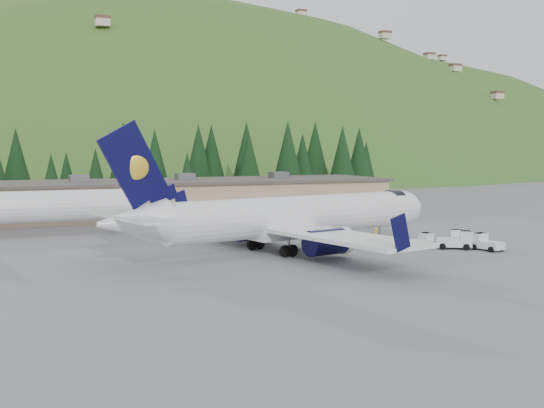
{
  "coord_description": "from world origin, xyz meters",
  "views": [
    {
      "loc": [
        -27.89,
        -58.19,
        9.74
      ],
      "look_at": [
        0.0,
        6.0,
        4.0
      ],
      "focal_mm": 45.0,
      "sensor_mm": 36.0,
      "label": 1
    }
  ],
  "objects_px": {
    "baggage_tug_a": "(420,241)",
    "baggage_tug_c": "(485,243)",
    "second_airliner": "(7,207)",
    "baggage_tug_d": "(458,238)",
    "baggage_tug_b": "(457,241)",
    "terminal_building": "(151,198)",
    "airliner": "(288,218)",
    "ramp_worker": "(375,237)"
  },
  "relations": [
    {
      "from": "baggage_tug_a",
      "to": "baggage_tug_c",
      "type": "distance_m",
      "value": 6.1
    },
    {
      "from": "second_airliner",
      "to": "baggage_tug_a",
      "type": "height_order",
      "value": "second_airliner"
    },
    {
      "from": "second_airliner",
      "to": "baggage_tug_d",
      "type": "height_order",
      "value": "second_airliner"
    },
    {
      "from": "baggage_tug_a",
      "to": "baggage_tug_b",
      "type": "height_order",
      "value": "baggage_tug_b"
    },
    {
      "from": "baggage_tug_c",
      "to": "baggage_tug_d",
      "type": "relative_size",
      "value": 1.01
    },
    {
      "from": "baggage_tug_a",
      "to": "terminal_building",
      "type": "relative_size",
      "value": 0.04
    },
    {
      "from": "terminal_building",
      "to": "baggage_tug_d",
      "type": "height_order",
      "value": "terminal_building"
    },
    {
      "from": "baggage_tug_a",
      "to": "baggage_tug_b",
      "type": "xyz_separation_m",
      "value": [
        3.03,
        -1.79,
        0.13
      ]
    },
    {
      "from": "airliner",
      "to": "ramp_worker",
      "type": "bearing_deg",
      "value": -13.22
    },
    {
      "from": "baggage_tug_a",
      "to": "second_airliner",
      "type": "bearing_deg",
      "value": 145.7
    },
    {
      "from": "baggage_tug_b",
      "to": "baggage_tug_a",
      "type": "bearing_deg",
      "value": -175.68
    },
    {
      "from": "baggage_tug_d",
      "to": "baggage_tug_a",
      "type": "bearing_deg",
      "value": 121.07
    },
    {
      "from": "baggage_tug_c",
      "to": "second_airliner",
      "type": "bearing_deg",
      "value": 44.64
    },
    {
      "from": "airliner",
      "to": "baggage_tug_b",
      "type": "xyz_separation_m",
      "value": [
        15.75,
        -5.08,
        -2.4
      ]
    },
    {
      "from": "baggage_tug_b",
      "to": "terminal_building",
      "type": "bearing_deg",
      "value": 149.41
    },
    {
      "from": "baggage_tug_b",
      "to": "baggage_tug_d",
      "type": "distance_m",
      "value": 2.65
    },
    {
      "from": "airliner",
      "to": "terminal_building",
      "type": "height_order",
      "value": "airliner"
    },
    {
      "from": "second_airliner",
      "to": "ramp_worker",
      "type": "bearing_deg",
      "value": -33.92
    },
    {
      "from": "second_airliner",
      "to": "baggage_tug_b",
      "type": "bearing_deg",
      "value": -34.55
    },
    {
      "from": "airliner",
      "to": "baggage_tug_c",
      "type": "relative_size",
      "value": 11.34
    },
    {
      "from": "second_airliner",
      "to": "terminal_building",
      "type": "relative_size",
      "value": 0.39
    },
    {
      "from": "baggage_tug_b",
      "to": "baggage_tug_c",
      "type": "xyz_separation_m",
      "value": [
        1.94,
        -1.74,
        -0.09
      ]
    },
    {
      "from": "second_airliner",
      "to": "baggage_tug_b",
      "type": "relative_size",
      "value": 7.43
    },
    {
      "from": "ramp_worker",
      "to": "baggage_tug_b",
      "type": "bearing_deg",
      "value": 101.96
    },
    {
      "from": "baggage_tug_b",
      "to": "second_airliner",
      "type": "bearing_deg",
      "value": -179.63
    },
    {
      "from": "terminal_building",
      "to": "baggage_tug_d",
      "type": "xyz_separation_m",
      "value": [
        21.42,
        -41.26,
        -1.95
      ]
    },
    {
      "from": "baggage_tug_c",
      "to": "baggage_tug_b",
      "type": "bearing_deg",
      "value": 37.74
    },
    {
      "from": "airliner",
      "to": "baggage_tug_a",
      "type": "xyz_separation_m",
      "value": [
        12.72,
        -3.29,
        -2.53
      ]
    },
    {
      "from": "second_airliner",
      "to": "baggage_tug_c",
      "type": "bearing_deg",
      "value": -34.92
    },
    {
      "from": "baggage_tug_a",
      "to": "ramp_worker",
      "type": "height_order",
      "value": "ramp_worker"
    },
    {
      "from": "second_airliner",
      "to": "baggage_tug_b",
      "type": "height_order",
      "value": "second_airliner"
    },
    {
      "from": "second_airliner",
      "to": "baggage_tug_a",
      "type": "relative_size",
      "value": 9.81
    },
    {
      "from": "baggage_tug_a",
      "to": "ramp_worker",
      "type": "xyz_separation_m",
      "value": [
        -3.23,
        3.06,
        0.27
      ]
    },
    {
      "from": "baggage_tug_a",
      "to": "ramp_worker",
      "type": "distance_m",
      "value": 4.45
    },
    {
      "from": "baggage_tug_b",
      "to": "baggage_tug_c",
      "type": "height_order",
      "value": "baggage_tug_b"
    },
    {
      "from": "ramp_worker",
      "to": "airliner",
      "type": "bearing_deg",
      "value": -41.65
    },
    {
      "from": "second_airliner",
      "to": "airliner",
      "type": "bearing_deg",
      "value": -42.92
    },
    {
      "from": "baggage_tug_b",
      "to": "baggage_tug_d",
      "type": "bearing_deg",
      "value": 85.0
    },
    {
      "from": "baggage_tug_a",
      "to": "baggage_tug_d",
      "type": "relative_size",
      "value": 0.89
    },
    {
      "from": "baggage_tug_a",
      "to": "baggage_tug_d",
      "type": "height_order",
      "value": "baggage_tug_d"
    },
    {
      "from": "baggage_tug_b",
      "to": "baggage_tug_c",
      "type": "relative_size",
      "value": 1.17
    },
    {
      "from": "second_airliner",
      "to": "baggage_tug_d",
      "type": "distance_m",
      "value": 48.52
    }
  ]
}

